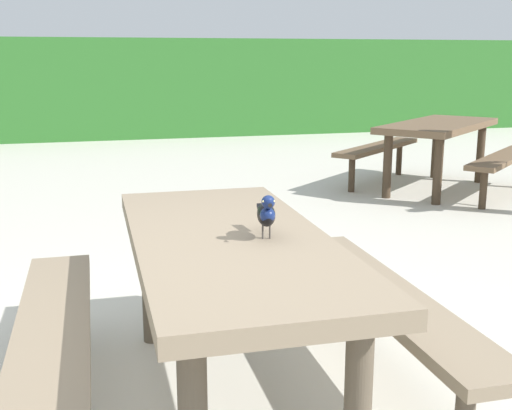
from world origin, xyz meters
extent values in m
cube|color=#2D6B28|center=(0.00, 10.39, 0.87)|extent=(28.00, 2.12, 1.75)
cube|color=#84725B|center=(0.18, 0.28, 0.70)|extent=(0.79, 1.81, 0.07)
cylinder|color=brown|center=(0.44, -0.43, 0.33)|extent=(0.09, 0.09, 0.67)
cylinder|color=brown|center=(-0.07, 0.98, 0.33)|extent=(0.09, 0.09, 0.67)
cylinder|color=brown|center=(0.46, 0.97, 0.33)|extent=(0.09, 0.09, 0.67)
cube|color=#84725B|center=(-0.52, 0.29, 0.41)|extent=(0.30, 1.71, 0.05)
cylinder|color=brown|center=(-0.51, 0.93, 0.20)|extent=(0.07, 0.07, 0.39)
cube|color=#84725B|center=(0.88, 0.27, 0.41)|extent=(0.30, 1.71, 0.05)
cylinder|color=brown|center=(0.89, 0.91, 0.20)|extent=(0.07, 0.07, 0.39)
ellipsoid|color=black|center=(0.31, 0.19, 0.84)|extent=(0.09, 0.16, 0.09)
ellipsoid|color=navy|center=(0.30, 0.15, 0.84)|extent=(0.07, 0.08, 0.06)
sphere|color=navy|center=(0.30, 0.13, 0.90)|extent=(0.05, 0.05, 0.05)
sphere|color=#EAE08C|center=(0.32, 0.12, 0.90)|extent=(0.01, 0.01, 0.01)
sphere|color=#EAE08C|center=(0.28, 0.12, 0.90)|extent=(0.01, 0.01, 0.01)
cone|color=black|center=(0.29, 0.09, 0.90)|extent=(0.02, 0.03, 0.02)
cube|color=black|center=(0.33, 0.31, 0.82)|extent=(0.05, 0.10, 0.04)
cylinder|color=#47423D|center=(0.32, 0.18, 0.77)|extent=(0.01, 0.01, 0.05)
cylinder|color=#47423D|center=(0.29, 0.18, 0.77)|extent=(0.01, 0.01, 0.05)
cube|color=brown|center=(3.36, 4.07, 0.70)|extent=(1.87, 1.73, 0.07)
cylinder|color=#423324|center=(4.07, 4.31, 0.33)|extent=(0.09, 0.09, 0.67)
cylinder|color=#423324|center=(3.73, 4.72, 0.33)|extent=(0.09, 0.09, 0.67)
cylinder|color=#423324|center=(2.99, 3.41, 0.33)|extent=(0.09, 0.09, 0.67)
cylinder|color=#423324|center=(2.65, 3.82, 0.33)|extent=(0.09, 0.09, 0.67)
cube|color=brown|center=(3.81, 3.53, 0.41)|extent=(1.49, 1.31, 0.05)
cylinder|color=#423324|center=(3.32, 3.12, 0.20)|extent=(0.07, 0.07, 0.39)
cube|color=brown|center=(2.92, 4.60, 0.41)|extent=(1.49, 1.31, 0.05)
cylinder|color=#423324|center=(3.41, 5.01, 0.20)|extent=(0.07, 0.07, 0.39)
cylinder|color=#423324|center=(2.42, 4.20, 0.20)|extent=(0.07, 0.07, 0.39)
camera|label=1|loc=(-0.36, -2.14, 1.43)|focal=45.22mm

